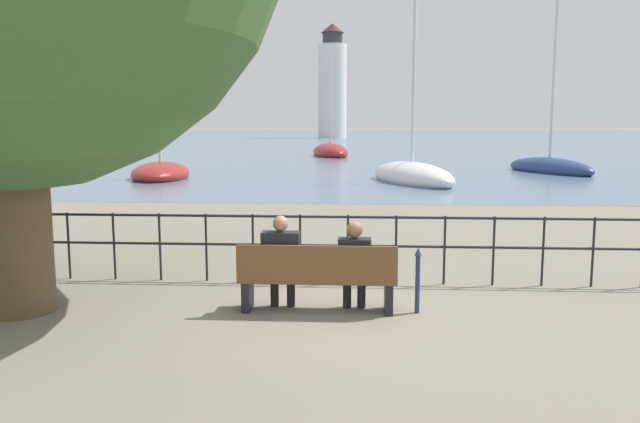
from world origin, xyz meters
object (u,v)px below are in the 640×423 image
Objects in this scene: seated_person_right at (354,262)px; sailboat_2 at (549,167)px; sailboat_1 at (412,176)px; park_bench at (317,279)px; sailboat_0 at (330,152)px; harbor_lighthouse at (332,85)px; closed_umbrella at (418,277)px; seated_person_left at (281,258)px; sailboat_3 at (161,173)px.

sailboat_2 reaches higher than seated_person_right.
park_bench is at bearing -118.96° from sailboat_1.
harbor_lighthouse is at bearing 78.27° from sailboat_0.
closed_umbrella is 26.06m from sailboat_2.
seated_person_left is 0.16× the size of sailboat_0.
sailboat_1 reaches higher than closed_umbrella.
sailboat_2 is 19.20m from sailboat_3.
sailboat_2 is (11.90, -16.01, -0.02)m from sailboat_0.
park_bench is at bearing -9.16° from seated_person_left.
seated_person_left is 0.15× the size of sailboat_3.
closed_umbrella is 110.04m from harbor_lighthouse.
sailboat_1 is (4.46, -22.03, -0.02)m from sailboat_0.
sailboat_3 is (-9.75, 19.87, -0.22)m from closed_umbrella.
harbor_lighthouse is at bearing 92.14° from seated_person_left.
sailboat_0 is 0.91× the size of sailboat_3.
sailboat_3 is at bearing 113.02° from park_bench.
harbor_lighthouse reaches higher than seated_person_left.
sailboat_3 is at bearing -92.49° from harbor_lighthouse.
sailboat_1 is at bearing -85.42° from harbor_lighthouse.
seated_person_left reaches higher than seated_person_right.
seated_person_left is at bearing 178.78° from closed_umbrella.
seated_person_right is 0.83m from closed_umbrella.
sailboat_2 is at bearing 4.13° from sailboat_3.
closed_umbrella is at bearing 1.74° from park_bench.
sailboat_1 is at bearing -161.80° from sailboat_2.
harbor_lighthouse is (3.90, 89.63, 9.42)m from sailboat_3.
seated_person_right is 0.12× the size of sailboat_2.
seated_person_right reaches higher than park_bench.
park_bench is 40.59m from sailboat_0.
seated_person_left is 1.45× the size of closed_umbrella.
harbor_lighthouse reaches higher than park_bench.
park_bench is 0.26× the size of sailboat_0.
sailboat_0 reaches higher than closed_umbrella.
seated_person_right is at bearing -132.41° from sailboat_2.
sailboat_0 is at bearing 62.12° from sailboat_3.
seated_person_right is at bearing 0.28° from seated_person_left.
sailboat_0 is 69.68m from harbor_lighthouse.
seated_person_left is 18.72m from sailboat_1.
seated_person_left is at bearing -102.30° from sailboat_0.
sailboat_0 is (-2.20, 40.47, -0.35)m from seated_person_right.
seated_person_right is 21.75m from sailboat_3.
harbor_lighthouse reaches higher than sailboat_3.
sailboat_3 is at bearing 152.35° from sailboat_1.
sailboat_1 is 9.57m from sailboat_2.
sailboat_2 is at bearing 18.43° from sailboat_1.
sailboat_3 reaches higher than sailboat_0.
park_bench is 26.56m from sailboat_2.
harbor_lighthouse reaches higher than sailboat_1.
sailboat_2 is 86.78m from harbor_lighthouse.
closed_umbrella is 0.09× the size of sailboat_2.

